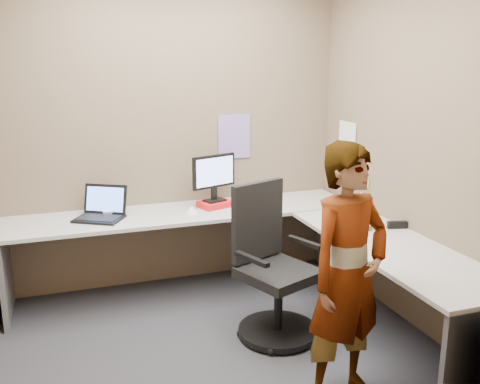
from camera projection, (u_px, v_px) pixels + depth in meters
name	position (u px, v px, depth m)	size (l,w,h in m)	color
ground	(219.00, 345.00, 3.81)	(3.00, 3.00, 0.00)	#27272D
wall_back	(174.00, 134.00, 4.67)	(3.00, 3.00, 0.00)	brown
wall_right	(411.00, 147.00, 3.96)	(2.70, 2.70, 0.00)	brown
desk	(257.00, 243.00, 4.16)	(2.98, 2.58, 0.73)	#B0B0B0
paper_ream	(215.00, 204.00, 4.65)	(0.27, 0.19, 0.05)	red
monitor	(214.00, 174.00, 4.60)	(0.41, 0.19, 0.40)	black
laptop	(102.00, 210.00, 4.32)	(0.47, 0.44, 0.26)	black
trackball_mouse	(110.00, 213.00, 4.39)	(0.12, 0.08, 0.07)	#B7B7BC
origami	(192.00, 209.00, 4.48)	(0.10, 0.10, 0.06)	white
stapler	(397.00, 225.00, 4.07)	(0.15, 0.04, 0.06)	black
flower	(370.00, 212.00, 3.99)	(0.07, 0.07, 0.22)	brown
calendar_purple	(234.00, 136.00, 4.85)	(0.30, 0.01, 0.40)	#846BB7
calendar_white	(347.00, 143.00, 4.80)	(0.01, 0.28, 0.38)	white
sticky_note_a	(366.00, 184.00, 4.56)	(0.01, 0.07, 0.07)	#F2E059
sticky_note_b	(362.00, 197.00, 4.63)	(0.01, 0.07, 0.07)	pink
sticky_note_c	(370.00, 203.00, 4.53)	(0.01, 0.07, 0.07)	pink
sticky_note_d	(357.00, 183.00, 4.70)	(0.01, 0.07, 0.07)	#F2E059
office_chair	(272.00, 276.00, 3.88)	(0.64, 0.64, 1.10)	black
person	(348.00, 276.00, 3.07)	(0.57, 0.37, 1.55)	#999399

